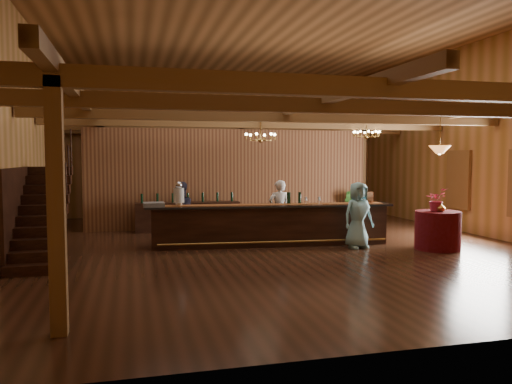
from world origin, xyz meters
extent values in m
plane|color=#3F2215|center=(0.00, 0.00, 0.00)|extent=(14.00, 14.00, 0.00)
plane|color=#9C6538|center=(0.00, 0.00, 5.50)|extent=(14.00, 14.00, 0.00)
cube|color=#B07A48|center=(0.00, 7.00, 2.75)|extent=(12.00, 0.10, 5.50)
cube|color=#B07A48|center=(0.00, -7.00, 2.75)|extent=(12.00, 0.10, 5.50)
cube|color=#B07A48|center=(-6.00, 0.00, 2.75)|extent=(0.10, 14.00, 5.50)
cube|color=#B07A48|center=(6.00, 0.00, 2.75)|extent=(0.10, 14.00, 5.50)
cube|color=brown|center=(0.00, -5.50, 3.20)|extent=(11.90, 0.20, 0.28)
cube|color=brown|center=(0.00, -3.00, 3.20)|extent=(11.90, 0.20, 0.28)
cube|color=brown|center=(0.00, -0.50, 3.20)|extent=(11.90, 0.20, 0.28)
cube|color=brown|center=(0.00, 2.00, 3.20)|extent=(11.90, 0.20, 0.28)
cube|color=brown|center=(0.00, 4.50, 3.20)|extent=(11.90, 0.20, 0.28)
cube|color=brown|center=(0.00, 6.80, 3.20)|extent=(11.90, 0.20, 0.28)
cube|color=brown|center=(-4.50, 0.00, 3.34)|extent=(0.18, 13.90, 0.22)
cube|color=brown|center=(0.00, 0.00, 3.34)|extent=(0.18, 13.90, 0.22)
cube|color=brown|center=(4.50, 0.00, 3.34)|extent=(0.18, 13.90, 0.22)
cube|color=brown|center=(-4.50, 4.50, 1.60)|extent=(0.20, 0.20, 3.20)
cube|color=brown|center=(4.50, 4.50, 1.60)|extent=(0.20, 0.20, 3.20)
cube|color=brown|center=(-4.50, -5.50, 1.60)|extent=(0.20, 0.20, 3.20)
cube|color=brown|center=(-0.50, 3.50, 1.55)|extent=(9.00, 0.18, 3.10)
cube|color=white|center=(5.95, 1.00, 1.55)|extent=(0.12, 1.05, 1.75)
cube|color=#361B10|center=(-5.45, -2.00, 0.10)|extent=(1.00, 0.28, 0.20)
cube|color=#361B10|center=(-5.45, -1.72, 0.30)|extent=(1.00, 0.28, 0.20)
cube|color=#361B10|center=(-5.45, -1.44, 0.50)|extent=(1.00, 0.28, 0.20)
cube|color=#361B10|center=(-5.45, -1.16, 0.70)|extent=(1.00, 0.28, 0.20)
cube|color=#361B10|center=(-5.45, -0.88, 0.90)|extent=(1.00, 0.28, 0.20)
cube|color=#361B10|center=(-5.45, -0.60, 1.10)|extent=(1.00, 0.28, 0.20)
cube|color=#361B10|center=(-5.45, -0.32, 1.30)|extent=(1.00, 0.28, 0.20)
cube|color=#361B10|center=(-5.45, -0.04, 1.50)|extent=(1.00, 0.28, 0.20)
cube|color=#361B10|center=(-5.45, 0.24, 1.70)|extent=(1.00, 0.28, 0.20)
cube|color=#361B10|center=(-5.45, 0.52, 1.90)|extent=(1.00, 0.28, 0.20)
cube|color=#361B10|center=(1.00, 5.50, 0.55)|extent=(1.20, 0.60, 1.10)
cube|color=#9D633D|center=(-2.00, 5.50, 0.50)|extent=(1.00, 0.60, 1.00)
cube|color=#361B10|center=(-0.20, -0.01, 0.49)|extent=(5.92, 1.18, 0.98)
cube|color=black|center=(-0.20, -0.01, 1.00)|extent=(6.22, 1.34, 0.05)
cube|color=maroon|center=(-0.20, -0.01, 1.04)|extent=(5.80, 0.93, 0.01)
cylinder|color=#A97E38|center=(-0.20, -0.40, 0.15)|extent=(5.67, 0.58, 0.05)
cylinder|color=silver|center=(-2.47, 0.26, 1.07)|extent=(0.18, 0.18, 0.08)
cylinder|color=silver|center=(-2.47, 0.26, 1.29)|extent=(0.26, 0.26, 0.36)
sphere|color=silver|center=(-2.47, 0.26, 1.54)|extent=(0.18, 0.18, 0.18)
cube|color=gray|center=(-3.08, 0.21, 1.08)|extent=(0.50, 0.50, 0.10)
cube|color=#9D633D|center=(2.15, -0.29, 1.18)|extent=(0.06, 0.06, 0.30)
cube|color=#9D633D|center=(2.43, -0.29, 1.18)|extent=(0.06, 0.06, 0.30)
cylinder|color=#9D633D|center=(2.29, -0.29, 1.21)|extent=(0.24, 0.24, 0.24)
cylinder|color=black|center=(0.28, 0.07, 1.18)|extent=(0.07, 0.07, 0.30)
cylinder|color=black|center=(0.31, 0.07, 1.18)|extent=(0.07, 0.07, 0.30)
cylinder|color=black|center=(0.58, 0.04, 1.18)|extent=(0.07, 0.07, 0.30)
cube|color=#361B10|center=(-1.96, 2.95, 0.44)|extent=(3.11, 0.57, 0.87)
cylinder|color=#4C0705|center=(3.55, -1.53, 0.46)|extent=(1.07, 1.07, 0.92)
cylinder|color=#A97E38|center=(-0.33, 0.52, 2.93)|extent=(0.02, 0.02, 0.54)
sphere|color=#A97E38|center=(-0.33, 0.52, 2.66)|extent=(0.12, 0.12, 0.12)
torus|color=#A97E38|center=(-0.33, 0.52, 2.76)|extent=(0.80, 0.80, 0.04)
cylinder|color=#A97E38|center=(3.32, 1.82, 3.02)|extent=(0.02, 0.02, 0.37)
sphere|color=#A97E38|center=(3.32, 1.82, 2.83)|extent=(0.12, 0.12, 0.12)
torus|color=#A97E38|center=(3.32, 1.82, 2.93)|extent=(0.80, 0.80, 0.04)
cylinder|color=#A97E38|center=(3.55, -1.53, 2.80)|extent=(0.02, 0.02, 0.80)
cone|color=orange|center=(3.55, -1.53, 2.40)|extent=(0.52, 0.52, 0.20)
imported|color=white|center=(0.24, 0.72, 0.81)|extent=(0.59, 0.39, 1.61)
imported|color=#242439|center=(-2.39, 0.87, 0.80)|extent=(0.88, 0.75, 1.59)
imported|color=#8ED4E1|center=(1.76, -0.91, 0.81)|extent=(0.86, 0.62, 1.62)
imported|color=#26591B|center=(3.38, 3.19, 0.59)|extent=(0.79, 0.72, 1.17)
imported|color=#B12845|center=(3.51, -1.49, 1.20)|extent=(0.63, 0.59, 0.55)
imported|color=#A97E38|center=(3.54, -1.65, 1.09)|extent=(0.17, 0.17, 0.33)
camera|label=1|loc=(-3.60, -12.02, 2.22)|focal=35.00mm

